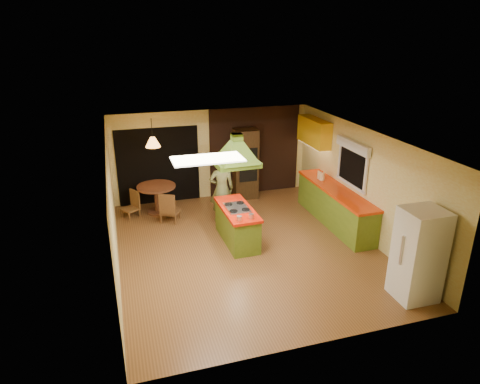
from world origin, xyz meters
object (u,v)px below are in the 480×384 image
object	(u,v)px
refrigerator	(419,255)
canister_large	(322,176)
man	(222,189)
kitchen_island	(237,224)
wall_oven	(245,164)
dining_table	(157,194)

from	to	relation	value
refrigerator	canister_large	bearing A→B (deg)	89.48
man	canister_large	xyz separation A→B (m)	(2.57, -0.27, 0.18)
kitchen_island	canister_large	xyz separation A→B (m)	(2.52, 0.89, 0.61)
wall_oven	refrigerator	bearing A→B (deg)	-71.89
refrigerator	kitchen_island	bearing A→B (deg)	130.06
man	refrigerator	size ratio (longest dim) A/B	0.99
man	wall_oven	bearing A→B (deg)	-122.70
kitchen_island	man	xyz separation A→B (m)	(-0.05, 1.16, 0.43)
canister_large	kitchen_island	bearing A→B (deg)	-160.60
refrigerator	wall_oven	xyz separation A→B (m)	(-1.43, 5.55, 0.13)
refrigerator	canister_large	xyz separation A→B (m)	(0.09, 3.87, 0.17)
wall_oven	canister_large	xyz separation A→B (m)	(1.52, -1.69, 0.04)
wall_oven	dining_table	size ratio (longest dim) A/B	1.98
kitchen_island	man	world-z (taller)	man
kitchen_island	man	distance (m)	1.24
man	refrigerator	bearing A→B (deg)	124.86
kitchen_island	wall_oven	bearing A→B (deg)	67.78
refrigerator	canister_large	size ratio (longest dim) A/B	8.38
refrigerator	man	bearing A→B (deg)	121.76
kitchen_island	dining_table	world-z (taller)	kitchen_island
kitchen_island	canister_large	bearing A→B (deg)	18.40
refrigerator	dining_table	bearing A→B (deg)	128.52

